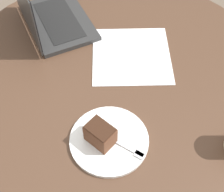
% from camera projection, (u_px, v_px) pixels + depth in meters
% --- Properties ---
extents(ground_plane, '(12.00, 12.00, 0.00)m').
position_uv_depth(ground_plane, '(114.00, 163.00, 1.70)').
color(ground_plane, '#6B5B4C').
extents(dining_table, '(1.17, 1.17, 0.75)m').
position_uv_depth(dining_table, '(114.00, 96.00, 1.21)').
color(dining_table, '#4C3323').
rests_on(dining_table, ground_plane).
extents(paper_document, '(0.39, 0.39, 0.00)m').
position_uv_depth(paper_document, '(131.00, 55.00, 1.14)').
color(paper_document, white).
rests_on(paper_document, dining_table).
extents(plate, '(0.24, 0.24, 0.01)m').
position_uv_depth(plate, '(109.00, 140.00, 0.93)').
color(plate, white).
rests_on(plate, dining_table).
extents(cake_slice, '(0.07, 0.09, 0.07)m').
position_uv_depth(cake_slice, '(100.00, 134.00, 0.89)').
color(cake_slice, brown).
rests_on(cake_slice, plate).
extents(fork, '(0.03, 0.17, 0.00)m').
position_uv_depth(fork, '(124.00, 145.00, 0.91)').
color(fork, silver).
rests_on(fork, plate).
extents(laptop, '(0.39, 0.41, 0.24)m').
position_uv_depth(laptop, '(50.00, 17.00, 1.21)').
color(laptop, '#2D2D2D').
rests_on(laptop, dining_table).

